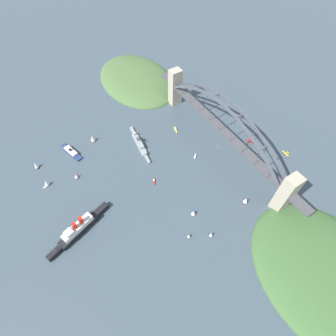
# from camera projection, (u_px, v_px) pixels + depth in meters

# --- Properties ---
(ground_plane) EXTENTS (1400.00, 1400.00, 0.00)m
(ground_plane) POSITION_uv_depth(u_px,v_px,m) (218.00, 146.00, 351.46)
(ground_plane) COLOR #3D4C56
(harbor_arch_bridge) EXTENTS (273.70, 16.38, 72.93)m
(harbor_arch_bridge) POSITION_uv_depth(u_px,v_px,m) (222.00, 130.00, 326.67)
(harbor_arch_bridge) COLOR #ADA38E
(harbor_arch_bridge) RESTS_ON ground
(headland_west_shore) EXTENTS (166.44, 128.67, 25.66)m
(headland_west_shore) POSITION_uv_depth(u_px,v_px,m) (332.00, 277.00, 251.87)
(headland_west_shore) COLOR #3D6033
(headland_west_shore) RESTS_ON ground
(headland_east_shore) EXTENTS (160.55, 110.80, 25.29)m
(headland_east_shore) POSITION_uv_depth(u_px,v_px,m) (138.00, 81.00, 438.76)
(headland_east_shore) COLOR #476638
(headland_east_shore) RESTS_ON ground
(ocean_liner) EXTENTS (31.66, 76.57, 21.20)m
(ocean_liner) POSITION_uv_depth(u_px,v_px,m) (79.00, 229.00, 275.17)
(ocean_liner) COLOR black
(ocean_liner) RESTS_ON ground
(naval_cruiser) EXTENTS (69.50, 13.08, 16.35)m
(naval_cruiser) POSITION_uv_depth(u_px,v_px,m) (139.00, 144.00, 350.97)
(naval_cruiser) COLOR gray
(naval_cruiser) RESTS_ON ground
(harbor_ferry_steamer) EXTENTS (38.17, 16.54, 7.36)m
(harbor_ferry_steamer) POSITION_uv_depth(u_px,v_px,m) (71.00, 152.00, 343.05)
(harbor_ferry_steamer) COLOR navy
(harbor_ferry_steamer) RESTS_ON ground
(seaplane_taxiing_near_bridge) EXTENTS (11.06, 7.80, 5.07)m
(seaplane_taxiing_near_bridge) POSITION_uv_depth(u_px,v_px,m) (286.00, 154.00, 340.85)
(seaplane_taxiing_near_bridge) COLOR #B7B7B2
(seaplane_taxiing_near_bridge) RESTS_ON ground
(seaplane_second_in_formation) EXTENTS (11.11, 8.16, 4.63)m
(seaplane_second_in_formation) POSITION_uv_depth(u_px,v_px,m) (249.00, 142.00, 354.10)
(seaplane_second_in_formation) COLOR #B7B7B2
(seaplane_second_in_formation) RESTS_ON ground
(small_boat_0) EXTENTS (10.80, 7.17, 10.94)m
(small_boat_0) POSITION_uv_depth(u_px,v_px,m) (93.00, 138.00, 353.38)
(small_boat_0) COLOR brown
(small_boat_0) RESTS_ON ground
(small_boat_1) EXTENTS (12.48, 5.18, 2.46)m
(small_boat_1) POSITION_uv_depth(u_px,v_px,m) (176.00, 130.00, 369.09)
(small_boat_1) COLOR gold
(small_boat_1) RESTS_ON ground
(small_boat_2) EXTENTS (6.82, 9.38, 10.39)m
(small_boat_2) POSITION_uv_depth(u_px,v_px,m) (46.00, 183.00, 310.91)
(small_boat_2) COLOR silver
(small_boat_2) RESTS_ON ground
(small_boat_3) EXTENTS (9.13, 6.66, 10.87)m
(small_boat_3) POSITION_uv_depth(u_px,v_px,m) (36.00, 165.00, 326.51)
(small_boat_3) COLOR black
(small_boat_3) RESTS_ON ground
(small_boat_4) EXTENTS (8.04, 5.43, 7.32)m
(small_boat_4) POSITION_uv_depth(u_px,v_px,m) (76.00, 176.00, 318.56)
(small_boat_4) COLOR #B2231E
(small_boat_4) RESTS_ON ground
(small_boat_5) EXTENTS (4.33, 6.09, 6.02)m
(small_boat_5) POSITION_uv_depth(u_px,v_px,m) (189.00, 236.00, 273.65)
(small_boat_5) COLOR #2D6B3D
(small_boat_5) RESTS_ON ground
(small_boat_6) EXTENTS (6.87, 8.83, 9.98)m
(small_boat_6) POSITION_uv_depth(u_px,v_px,m) (246.00, 200.00, 297.06)
(small_boat_6) COLOR #B2231E
(small_boat_6) RESTS_ON ground
(small_boat_7) EXTENTS (7.02, 8.09, 8.95)m
(small_boat_7) POSITION_uv_depth(u_px,v_px,m) (193.00, 213.00, 288.20)
(small_boat_7) COLOR #234C8C
(small_boat_7) RESTS_ON ground
(small_boat_8) EXTENTS (9.74, 5.25, 2.17)m
(small_boat_8) POSITION_uv_depth(u_px,v_px,m) (154.00, 181.00, 317.43)
(small_boat_8) COLOR #B2231E
(small_boat_8) RESTS_ON ground
(small_boat_9) EXTENTS (6.46, 4.86, 7.92)m
(small_boat_9) POSITION_uv_depth(u_px,v_px,m) (211.00, 235.00, 273.79)
(small_boat_9) COLOR #234C8C
(small_boat_9) RESTS_ON ground
(small_boat_10) EXTENTS (6.38, 6.98, 2.46)m
(small_boat_10) POSITION_uv_depth(u_px,v_px,m) (195.00, 156.00, 340.50)
(small_boat_10) COLOR silver
(small_boat_10) RESTS_ON ground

